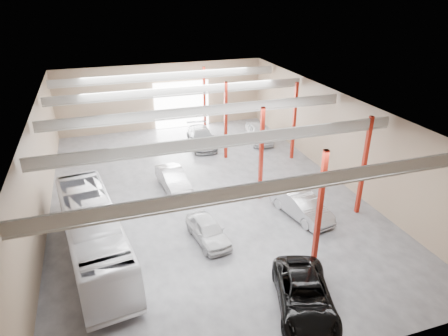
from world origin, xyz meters
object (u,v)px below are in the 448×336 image
car_right_near (302,205)px  car_row_a (208,230)px  black_sedan (305,296)px  car_right_far (259,133)px  car_row_b (173,179)px  coach_bus (93,233)px  car_row_c (201,137)px

car_right_near → car_row_a: bearing=174.9°
black_sedan → car_right_near: car_right_near is taller
black_sedan → car_right_far: (6.77, 21.94, 0.07)m
car_right_near → black_sedan: bearing=-128.4°
black_sedan → car_row_a: black_sedan is taller
car_row_b → coach_bus: bearing=-136.4°
car_row_c → black_sedan: bearing=-87.9°
coach_bus → car_right_far: size_ratio=2.35×
car_row_a → car_right_near: 6.89m
black_sedan → car_right_near: size_ratio=1.13×
coach_bus → black_sedan: size_ratio=2.09×
car_row_a → car_row_c: (3.83, 15.57, 0.12)m
car_row_a → car_row_b: (-0.65, 7.50, 0.07)m
car_row_c → car_right_far: car_right_far is taller
car_right_near → coach_bus: bearing=170.3°
coach_bus → car_right_near: bearing=-6.0°
coach_bus → car_row_b: 9.37m
car_row_c → car_right_near: bearing=-74.0°
car_right_far → car_row_c: bearing=-178.3°
car_right_near → car_right_far: car_right_far is taller
car_row_a → car_right_far: size_ratio=0.84×
car_row_c → car_right_far: (5.82, -0.62, 0.02)m
coach_bus → car_right_far: coach_bus is taller
car_row_a → car_row_c: car_row_c is taller
car_row_b → car_right_near: (7.50, -6.77, 0.04)m
car_row_a → car_row_b: car_row_b is taller
car_row_b → car_row_c: (4.48, 8.07, 0.05)m
black_sedan → car_right_near: (3.97, 7.73, 0.04)m
black_sedan → car_row_a: bearing=130.4°
coach_bus → car_row_b: bearing=42.3°
black_sedan → car_row_b: size_ratio=1.19×
coach_bus → car_row_a: bearing=-10.8°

